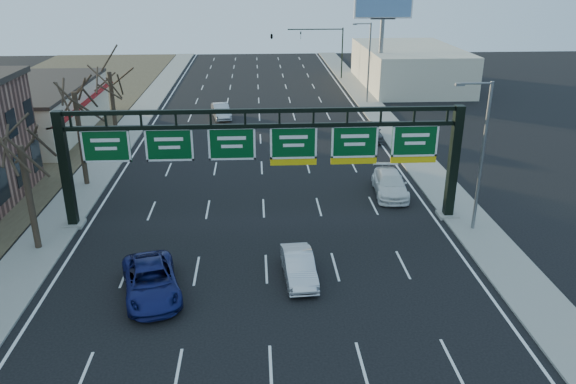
{
  "coord_description": "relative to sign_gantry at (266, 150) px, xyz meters",
  "views": [
    {
      "loc": [
        -0.37,
        -23.98,
        14.87
      ],
      "look_at": [
        1.32,
        4.84,
        3.2
      ],
      "focal_mm": 35.0,
      "sensor_mm": 36.0,
      "label": 1
    }
  ],
  "objects": [
    {
      "name": "tree_mid",
      "position": [
        -12.96,
        7.0,
        3.23
      ],
      "size": [
        3.6,
        3.6,
        9.24
      ],
      "color": "#2C2218",
      "rests_on": "sidewalk_left"
    },
    {
      "name": "streetlight_near",
      "position": [
        12.31,
        -2.0,
        0.45
      ],
      "size": [
        2.15,
        0.22,
        9.0
      ],
      "color": "slate",
      "rests_on": "sidewalk_right"
    },
    {
      "name": "car_silver_distant",
      "position": [
        -4.16,
        25.9,
        -3.88
      ],
      "size": [
        2.43,
        4.74,
        1.49
      ],
      "primitive_type": "imported",
      "rotation": [
        0.0,
        0.0,
        0.2
      ],
      "color": "#B0B1B5",
      "rests_on": "ground"
    },
    {
      "name": "cream_strip",
      "position": [
        -21.64,
        21.0,
        -2.27
      ],
      "size": [
        10.9,
        18.4,
        4.7
      ],
      "color": "#BBB29B",
      "rests_on": "ground"
    },
    {
      "name": "streetlight_far",
      "position": [
        12.31,
        32.0,
        0.45
      ],
      "size": [
        2.15,
        0.22,
        9.0
      ],
      "color": "slate",
      "rests_on": "sidewalk_right"
    },
    {
      "name": "lane_markings",
      "position": [
        -0.16,
        12.0,
        -4.62
      ],
      "size": [
        21.6,
        120.0,
        0.01
      ],
      "primitive_type": "cube",
      "color": "white",
      "rests_on": "ground"
    },
    {
      "name": "car_white_wagon",
      "position": [
        8.69,
        3.95,
        -3.87
      ],
      "size": [
        2.53,
        5.39,
        1.52
      ],
      "primitive_type": "imported",
      "rotation": [
        0.0,
        0.0,
        -0.08
      ],
      "color": "white",
      "rests_on": "ground"
    },
    {
      "name": "car_grey_far",
      "position": [
        9.82,
        17.34,
        -3.83
      ],
      "size": [
        2.13,
        4.77,
        1.59
      ],
      "primitive_type": "imported",
      "rotation": [
        0.0,
        0.0,
        0.05
      ],
      "color": "#46484B",
      "rests_on": "ground"
    },
    {
      "name": "sidewalk_left",
      "position": [
        -12.96,
        12.0,
        -4.57
      ],
      "size": [
        3.0,
        120.0,
        0.12
      ],
      "primitive_type": "cube",
      "color": "gray",
      "rests_on": "ground"
    },
    {
      "name": "traffic_signal_mast",
      "position": [
        5.53,
        47.0,
        0.87
      ],
      "size": [
        10.16,
        0.54,
        7.0
      ],
      "color": "black",
      "rests_on": "ground"
    },
    {
      "name": "car_blue_suv",
      "position": [
        -5.76,
        -8.2,
        -3.87
      ],
      "size": [
        3.8,
        5.89,
        1.51
      ],
      "primitive_type": "imported",
      "rotation": [
        0.0,
        0.0,
        0.26
      ],
      "color": "navy",
      "rests_on": "ground"
    },
    {
      "name": "tree_gantry",
      "position": [
        -12.96,
        -3.0,
        2.48
      ],
      "size": [
        3.6,
        3.6,
        8.48
      ],
      "color": "#2C2218",
      "rests_on": "sidewalk_left"
    },
    {
      "name": "building_right_distant",
      "position": [
        19.84,
        42.0,
        -2.13
      ],
      "size": [
        12.0,
        20.0,
        5.0
      ],
      "primitive_type": "cube",
      "color": "#BBB29B",
      "rests_on": "ground"
    },
    {
      "name": "tree_far",
      "position": [
        -12.96,
        17.0,
        2.86
      ],
      "size": [
        3.6,
        3.6,
        8.86
      ],
      "color": "#2C2218",
      "rests_on": "sidewalk_left"
    },
    {
      "name": "sidewalk_right",
      "position": [
        12.64,
        12.0,
        -4.57
      ],
      "size": [
        3.0,
        120.0,
        0.12
      ],
      "primitive_type": "cube",
      "color": "gray",
      "rests_on": "ground"
    },
    {
      "name": "car_silver_sedan",
      "position": [
        1.48,
        -7.1,
        -3.93
      ],
      "size": [
        1.74,
        4.3,
        1.39
      ],
      "primitive_type": "imported",
      "rotation": [
        0.0,
        0.0,
        0.06
      ],
      "color": "silver",
      "rests_on": "ground"
    },
    {
      "name": "sign_gantry",
      "position": [
        0.0,
        0.0,
        0.0
      ],
      "size": [
        24.6,
        1.2,
        7.2
      ],
      "color": "black",
      "rests_on": "ground"
    },
    {
      "name": "ground",
      "position": [
        -0.16,
        -8.0,
        -4.63
      ],
      "size": [
        160.0,
        160.0,
        0.0
      ],
      "primitive_type": "plane",
      "color": "black",
      "rests_on": "ground"
    },
    {
      "name": "billboard_right",
      "position": [
        14.84,
        36.98,
        4.43
      ],
      "size": [
        7.0,
        0.5,
        12.0
      ],
      "color": "slate",
      "rests_on": "ground"
    }
  ]
}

